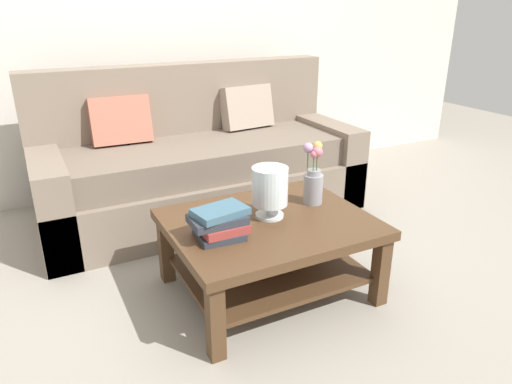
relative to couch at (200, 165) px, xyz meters
name	(u,v)px	position (x,y,z in m)	size (l,w,h in m)	color
ground_plane	(256,265)	(0.00, -0.91, -0.36)	(10.00, 10.00, 0.00)	gray
back_wall	(161,19)	(0.00, 0.74, 0.99)	(6.40, 0.12, 2.70)	beige
couch	(200,165)	(0.00, 0.00, 0.00)	(2.26, 0.90, 1.06)	#7A6B5B
coffee_table	(269,239)	(-0.06, -1.17, -0.05)	(1.02, 0.83, 0.43)	#4C331E
book_stack_main	(219,223)	(-0.36, -1.23, 0.13)	(0.28, 0.23, 0.14)	#2D333D
glass_hurricane_vase	(270,188)	(-0.04, -1.14, 0.22)	(0.19, 0.19, 0.27)	silver
flower_pitcher	(313,179)	(0.26, -1.09, 0.21)	(0.11, 0.11, 0.35)	gray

